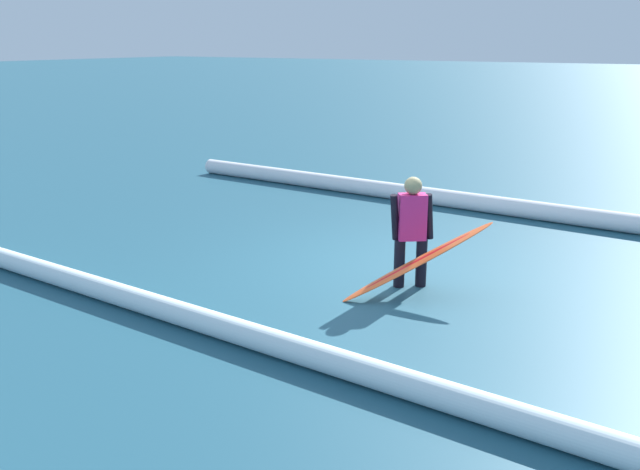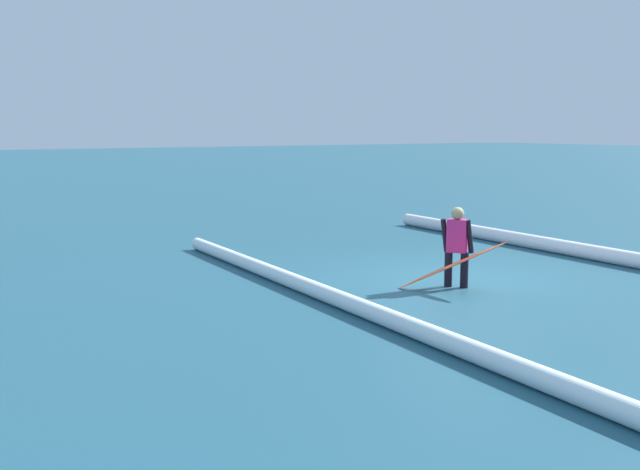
# 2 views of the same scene
# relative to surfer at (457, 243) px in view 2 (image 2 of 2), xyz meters

# --- Properties ---
(ground_plane) EXTENTS (175.62, 175.62, 0.00)m
(ground_plane) POSITION_rel_surfer_xyz_m (0.62, -0.50, -0.78)
(ground_plane) COLOR #235468
(surfer) EXTENTS (0.43, 0.45, 1.41)m
(surfer) POSITION_rel_surfer_xyz_m (0.00, 0.00, 0.00)
(surfer) COLOR black
(surfer) RESTS_ON ground_plane
(surfboard) EXTENTS (1.54, 1.42, 0.94)m
(surfboard) POSITION_rel_surfer_xyz_m (-0.25, 0.32, -0.33)
(surfboard) COLOR #E55926
(surfboard) RESTS_ON ground_plane
(wave_crest_midground) EXTENTS (15.75, 1.10, 0.27)m
(wave_crest_midground) POSITION_rel_surfer_xyz_m (-1.57, 2.65, -0.65)
(wave_crest_midground) COLOR white
(wave_crest_midground) RESTS_ON ground_plane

